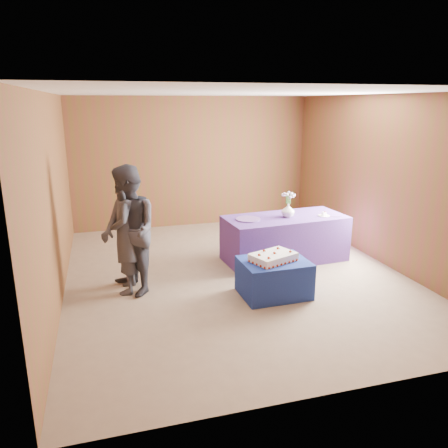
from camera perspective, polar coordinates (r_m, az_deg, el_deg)
name	(u,v)px	position (r m, az deg, el deg)	size (l,w,h in m)	color
ground	(235,274)	(6.81, 1.39, -6.56)	(6.00, 6.00, 0.00)	gray
room_shell	(235,158)	(6.36, 1.50, 8.68)	(5.04, 6.04, 2.72)	brown
cake_table	(274,278)	(6.07, 6.52, -6.98)	(0.90, 0.70, 0.50)	#1A4293
serving_table	(285,238)	(7.37, 7.92, -1.86)	(2.00, 0.90, 0.75)	#58328A
sheet_cake	(273,257)	(5.95, 6.45, -4.31)	(0.71, 0.60, 0.14)	white
vase	(288,210)	(7.23, 8.35, 1.78)	(0.22, 0.22, 0.23)	silver
flower_spray	(289,195)	(7.17, 8.43, 3.80)	(0.23, 0.23, 0.18)	#34702C
platter	(248,219)	(7.01, 3.18, 0.63)	(0.39, 0.39, 0.02)	#7350A0
plate	(324,216)	(7.43, 12.91, 1.07)	(0.19, 0.19, 0.01)	white
cake_slice	(324,214)	(7.42, 12.93, 1.33)	(0.07, 0.07, 0.08)	white
knife	(333,217)	(7.40, 14.04, 0.92)	(0.26, 0.02, 0.00)	silver
guest_left	(125,234)	(6.11, -12.75, -1.27)	(0.61, 0.40, 1.67)	#35363F
guest_right	(129,231)	(6.02, -12.31, -0.92)	(0.87, 0.68, 1.79)	#363641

